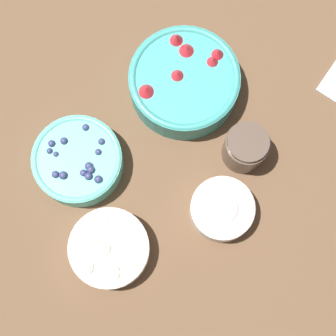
{
  "coord_description": "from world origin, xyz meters",
  "views": [
    {
      "loc": [
        -0.27,
        -0.17,
        1.06
      ],
      "look_at": [
        -0.07,
        -0.04,
        0.04
      ],
      "focal_mm": 60.0,
      "sensor_mm": 36.0,
      "label": 1
    }
  ],
  "objects_px": {
    "bowl_bananas": "(109,248)",
    "bowl_cream": "(222,209)",
    "jar_chocolate": "(245,148)",
    "bowl_blueberries": "(78,161)",
    "bowl_strawberries": "(184,81)"
  },
  "relations": [
    {
      "from": "bowl_blueberries",
      "to": "bowl_cream",
      "type": "distance_m",
      "value": 0.29
    },
    {
      "from": "jar_chocolate",
      "to": "bowl_bananas",
      "type": "bearing_deg",
      "value": 159.71
    },
    {
      "from": "bowl_bananas",
      "to": "bowl_cream",
      "type": "distance_m",
      "value": 0.22
    },
    {
      "from": "bowl_bananas",
      "to": "jar_chocolate",
      "type": "height_order",
      "value": "jar_chocolate"
    },
    {
      "from": "bowl_strawberries",
      "to": "bowl_blueberries",
      "type": "relative_size",
      "value": 1.27
    },
    {
      "from": "bowl_cream",
      "to": "bowl_blueberries",
      "type": "bearing_deg",
      "value": 104.5
    },
    {
      "from": "bowl_bananas",
      "to": "jar_chocolate",
      "type": "bearing_deg",
      "value": -20.29
    },
    {
      "from": "bowl_blueberries",
      "to": "bowl_strawberries",
      "type": "bearing_deg",
      "value": -18.86
    },
    {
      "from": "bowl_strawberries",
      "to": "jar_chocolate",
      "type": "xyz_separation_m",
      "value": [
        -0.05,
        -0.17,
        -0.0
      ]
    },
    {
      "from": "bowl_bananas",
      "to": "bowl_cream",
      "type": "bearing_deg",
      "value": -37.53
    },
    {
      "from": "jar_chocolate",
      "to": "bowl_blueberries",
      "type": "bearing_deg",
      "value": 127.36
    },
    {
      "from": "bowl_bananas",
      "to": "jar_chocolate",
      "type": "relative_size",
      "value": 1.72
    },
    {
      "from": "bowl_cream",
      "to": "jar_chocolate",
      "type": "relative_size",
      "value": 1.39
    },
    {
      "from": "bowl_cream",
      "to": "jar_chocolate",
      "type": "bearing_deg",
      "value": 11.71
    },
    {
      "from": "bowl_blueberries",
      "to": "bowl_bananas",
      "type": "bearing_deg",
      "value": -125.85
    }
  ]
}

